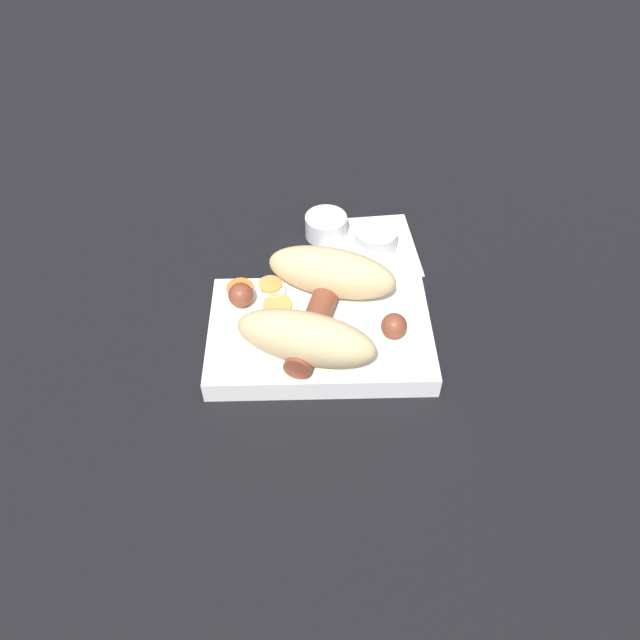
% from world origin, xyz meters
% --- Properties ---
extents(ground_plane, '(3.00, 3.00, 0.00)m').
position_xyz_m(ground_plane, '(0.00, 0.00, 0.00)').
color(ground_plane, black).
extents(food_tray, '(0.24, 0.15, 0.03)m').
position_xyz_m(food_tray, '(0.00, 0.00, 0.01)').
color(food_tray, white).
rests_on(food_tray, ground_plane).
extents(bread_roll, '(0.18, 0.18, 0.06)m').
position_xyz_m(bread_roll, '(-0.00, 0.01, 0.05)').
color(bread_roll, '#DBBC84').
rests_on(bread_roll, food_tray).
extents(sausage, '(0.19, 0.17, 0.03)m').
position_xyz_m(sausage, '(-0.00, 0.01, 0.04)').
color(sausage, brown).
rests_on(sausage, food_tray).
extents(pickled_veggies, '(0.09, 0.07, 0.00)m').
position_xyz_m(pickled_veggies, '(-0.06, 0.05, 0.03)').
color(pickled_veggies, '#F99E4C').
rests_on(pickled_veggies, food_tray).
extents(napkin, '(0.13, 0.13, 0.00)m').
position_xyz_m(napkin, '(0.06, 0.16, 0.00)').
color(napkin, white).
rests_on(napkin, ground_plane).
extents(condiment_cup_near, '(0.05, 0.05, 0.03)m').
position_xyz_m(condiment_cup_near, '(0.07, 0.16, 0.01)').
color(condiment_cup_near, silver).
rests_on(condiment_cup_near, ground_plane).
extents(condiment_cup_far, '(0.05, 0.05, 0.03)m').
position_xyz_m(condiment_cup_far, '(0.01, 0.18, 0.01)').
color(condiment_cup_far, silver).
rests_on(condiment_cup_far, ground_plane).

